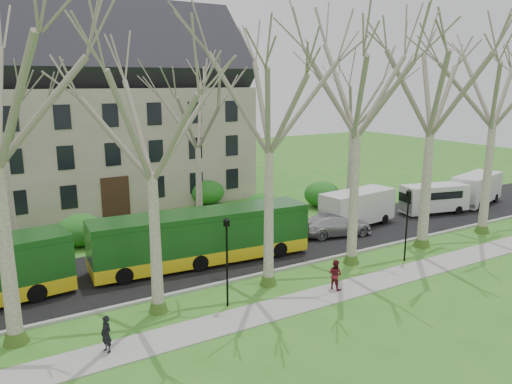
{
  "coord_description": "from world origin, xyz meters",
  "views": [
    {
      "loc": [
        -16.24,
        -20.71,
        10.56
      ],
      "look_at": [
        -2.01,
        3.0,
        4.4
      ],
      "focal_mm": 35.0,
      "sensor_mm": 36.0,
      "label": 1
    }
  ],
  "objects_px": {
    "bus_follow": "(203,236)",
    "sedan": "(336,225)",
    "van_a": "(357,208)",
    "pedestrian_b": "(335,274)",
    "van_c": "(477,189)",
    "pedestrian_a": "(106,334)",
    "van_b": "(434,199)"
  },
  "relations": [
    {
      "from": "sedan",
      "to": "van_c",
      "type": "bearing_deg",
      "value": -74.72
    },
    {
      "from": "bus_follow",
      "to": "van_b",
      "type": "xyz_separation_m",
      "value": [
        20.88,
        0.66,
        -0.44
      ]
    },
    {
      "from": "sedan",
      "to": "pedestrian_a",
      "type": "distance_m",
      "value": 19.17
    },
    {
      "from": "sedan",
      "to": "pedestrian_b",
      "type": "height_order",
      "value": "pedestrian_b"
    },
    {
      "from": "pedestrian_b",
      "to": "van_b",
      "type": "bearing_deg",
      "value": -82.12
    },
    {
      "from": "van_a",
      "to": "pedestrian_a",
      "type": "height_order",
      "value": "van_a"
    },
    {
      "from": "van_a",
      "to": "sedan",
      "type": "bearing_deg",
      "value": -167.44
    },
    {
      "from": "bus_follow",
      "to": "van_c",
      "type": "bearing_deg",
      "value": 6.26
    },
    {
      "from": "bus_follow",
      "to": "sedan",
      "type": "height_order",
      "value": "bus_follow"
    },
    {
      "from": "bus_follow",
      "to": "van_a",
      "type": "height_order",
      "value": "bus_follow"
    },
    {
      "from": "sedan",
      "to": "van_a",
      "type": "xyz_separation_m",
      "value": [
        2.88,
        0.99,
        0.56
      ]
    },
    {
      "from": "pedestrian_a",
      "to": "van_c",
      "type": "bearing_deg",
      "value": 81.7
    },
    {
      "from": "sedan",
      "to": "pedestrian_a",
      "type": "bearing_deg",
      "value": 125.35
    },
    {
      "from": "sedan",
      "to": "pedestrian_b",
      "type": "relative_size",
      "value": 3.25
    },
    {
      "from": "van_b",
      "to": "van_c",
      "type": "distance_m",
      "value": 5.64
    },
    {
      "from": "pedestrian_b",
      "to": "van_c",
      "type": "bearing_deg",
      "value": -87.49
    },
    {
      "from": "van_c",
      "to": "sedan",
      "type": "bearing_deg",
      "value": 167.14
    },
    {
      "from": "sedan",
      "to": "van_c",
      "type": "height_order",
      "value": "van_c"
    },
    {
      "from": "sedan",
      "to": "van_c",
      "type": "xyz_separation_m",
      "value": [
        16.31,
        0.65,
        0.56
      ]
    },
    {
      "from": "van_c",
      "to": "pedestrian_b",
      "type": "height_order",
      "value": "van_c"
    },
    {
      "from": "bus_follow",
      "to": "van_c",
      "type": "xyz_separation_m",
      "value": [
        26.52,
        0.81,
        -0.29
      ]
    },
    {
      "from": "van_a",
      "to": "pedestrian_a",
      "type": "relative_size",
      "value": 4.0
    },
    {
      "from": "van_a",
      "to": "pedestrian_a",
      "type": "distance_m",
      "value": 22.21
    },
    {
      "from": "sedan",
      "to": "pedestrian_b",
      "type": "xyz_separation_m",
      "value": [
        -6.02,
        -7.18,
        0.04
      ]
    },
    {
      "from": "van_c",
      "to": "pedestrian_b",
      "type": "bearing_deg",
      "value": -175.82
    },
    {
      "from": "van_c",
      "to": "van_b",
      "type": "bearing_deg",
      "value": 166.42
    },
    {
      "from": "bus_follow",
      "to": "pedestrian_a",
      "type": "xyz_separation_m",
      "value": [
        -7.51,
        -7.13,
        -0.86
      ]
    },
    {
      "from": "van_a",
      "to": "van_c",
      "type": "height_order",
      "value": "van_c"
    },
    {
      "from": "bus_follow",
      "to": "van_a",
      "type": "bearing_deg",
      "value": 9.53
    },
    {
      "from": "sedan",
      "to": "pedestrian_b",
      "type": "bearing_deg",
      "value": 153.02
    },
    {
      "from": "sedan",
      "to": "van_c",
      "type": "relative_size",
      "value": 0.86
    },
    {
      "from": "van_b",
      "to": "pedestrian_b",
      "type": "relative_size",
      "value": 3.38
    }
  ]
}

